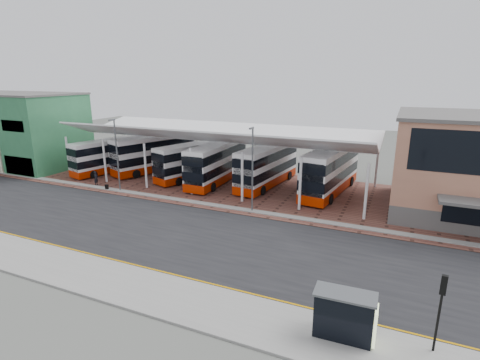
{
  "coord_description": "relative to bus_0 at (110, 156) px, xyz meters",
  "views": [
    {
      "loc": [
        14.62,
        -24.86,
        12.52
      ],
      "look_at": [
        0.4,
        7.06,
        2.75
      ],
      "focal_mm": 28.0,
      "sensor_mm": 36.0,
      "label": 1
    }
  ],
  "objects": [
    {
      "name": "ground",
      "position": [
        21.01,
        -12.67,
        -2.23
      ],
      "size": [
        140.0,
        140.0,
        0.0
      ],
      "primitive_type": "plane",
      "color": "#4C4F49"
    },
    {
      "name": "road",
      "position": [
        21.01,
        -13.67,
        -2.22
      ],
      "size": [
        120.0,
        14.0,
        0.02
      ],
      "primitive_type": "cube",
      "color": "black",
      "rests_on": "ground"
    },
    {
      "name": "forecourt",
      "position": [
        23.01,
        0.33,
        -2.2
      ],
      "size": [
        72.0,
        16.0,
        0.06
      ],
      "primitive_type": "cube",
      "color": "brown",
      "rests_on": "ground"
    },
    {
      "name": "sidewalk",
      "position": [
        21.01,
        -21.67,
        -2.16
      ],
      "size": [
        120.0,
        4.0,
        0.14
      ],
      "primitive_type": "cube",
      "color": "gray",
      "rests_on": "ground"
    },
    {
      "name": "north_kerb",
      "position": [
        21.01,
        -6.47,
        -2.16
      ],
      "size": [
        120.0,
        0.8,
        0.14
      ],
      "primitive_type": "cube",
      "color": "gray",
      "rests_on": "ground"
    },
    {
      "name": "yellow_line_near",
      "position": [
        21.01,
        -19.67,
        -2.2
      ],
      "size": [
        120.0,
        0.12,
        0.01
      ],
      "primitive_type": "cube",
      "color": "#CA8700",
      "rests_on": "road"
    },
    {
      "name": "yellow_line_far",
      "position": [
        21.01,
        -19.37,
        -2.2
      ],
      "size": [
        120.0,
        0.12,
        0.01
      ],
      "primitive_type": "cube",
      "color": "#CA8700",
      "rests_on": "road"
    },
    {
      "name": "canopy",
      "position": [
        15.01,
        1.27,
        3.57
      ],
      "size": [
        37.0,
        11.63,
        7.07
      ],
      "color": "silver",
      "rests_on": "ground"
    },
    {
      "name": "shop_green",
      "position": [
        -8.99,
        -1.69,
        2.89
      ],
      "size": [
        6.4,
        10.2,
        10.22
      ],
      "color": "#307447",
      "rests_on": "ground"
    },
    {
      "name": "shop_cream",
      "position": [
        -15.49,
        -1.69,
        2.89
      ],
      "size": [
        6.4,
        10.2,
        10.22
      ],
      "color": "#F0EBC6",
      "rests_on": "ground"
    },
    {
      "name": "lamp_west",
      "position": [
        7.01,
        -6.39,
        2.13
      ],
      "size": [
        0.16,
        0.9,
        8.07
      ],
      "color": "#4F5256",
      "rests_on": "ground"
    },
    {
      "name": "lamp_east",
      "position": [
        23.01,
        -6.39,
        2.13
      ],
      "size": [
        0.16,
        0.9,
        8.07
      ],
      "color": "#4F5256",
      "rests_on": "ground"
    },
    {
      "name": "bus_0",
      "position": [
        0.0,
        0.0,
        0.0
      ],
      "size": [
        4.99,
        10.86,
        4.36
      ],
      "rotation": [
        0.0,
        0.0,
        -0.25
      ],
      "color": "white",
      "rests_on": "forecourt"
    },
    {
      "name": "bus_1",
      "position": [
        5.28,
        2.62,
        0.24
      ],
      "size": [
        6.64,
        11.95,
        4.84
      ],
      "rotation": [
        0.0,
        0.0,
        -0.36
      ],
      "color": "white",
      "rests_on": "forecourt"
    },
    {
      "name": "bus_2",
      "position": [
        11.86,
        1.62,
        0.02
      ],
      "size": [
        5.74,
        10.89,
        4.4
      ],
      "rotation": [
        0.0,
        0.0,
        -0.33
      ],
      "color": "white",
      "rests_on": "forecourt"
    },
    {
      "name": "bus_3",
      "position": [
        15.36,
        1.18,
        0.18
      ],
      "size": [
        2.96,
        11.49,
        4.73
      ],
      "rotation": [
        0.0,
        0.0,
        0.01
      ],
      "color": "white",
      "rests_on": "forecourt"
    },
    {
      "name": "bus_4",
      "position": [
        21.31,
        2.37,
        0.17
      ],
      "size": [
        3.85,
        11.63,
        4.7
      ],
      "rotation": [
        0.0,
        0.0,
        -0.11
      ],
      "color": "white",
      "rests_on": "forecourt"
    },
    {
      "name": "bus_5",
      "position": [
        28.58,
        2.51,
        0.3
      ],
      "size": [
        4.24,
        12.31,
        4.97
      ],
      "rotation": [
        0.0,
        0.0,
        -0.12
      ],
      "color": "white",
      "rests_on": "forecourt"
    },
    {
      "name": "pedestrian",
      "position": [
        3.0,
        -5.8,
        -1.32
      ],
      "size": [
        0.52,
        0.69,
        1.71
      ],
      "primitive_type": "imported",
      "rotation": [
        0.0,
        0.0,
        1.76
      ],
      "color": "black",
      "rests_on": "forecourt"
    },
    {
      "name": "suitcase",
      "position": [
        5.36,
        -6.67,
        -1.88
      ],
      "size": [
        0.34,
        0.24,
        0.58
      ],
      "primitive_type": "cube",
      "color": "black",
      "rests_on": "forecourt"
    },
    {
      "name": "bus_shelter",
      "position": [
        34.12,
        -21.39,
        -0.6
      ],
      "size": [
        3.04,
        1.48,
        2.39
      ],
      "rotation": [
        0.0,
        0.0,
        0.04
      ],
      "color": "black",
      "rests_on": "sidewalk"
    },
    {
      "name": "traffic_signal_west",
      "position": [
        37.91,
        -20.44,
        0.52
      ],
      "size": [
        0.28,
        0.23,
        3.91
      ],
      "rotation": [
        0.0,
        0.0,
        -0.11
      ],
      "color": "black",
      "rests_on": "sidewalk"
    }
  ]
}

